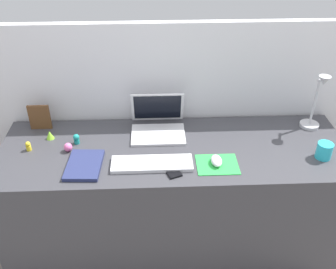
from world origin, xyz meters
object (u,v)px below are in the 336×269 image
Objects in this scene: desk_lamp at (316,103)px; notebook_pad at (84,165)px; toy_figurine_teal at (76,139)px; laptop at (158,122)px; toy_figurine_yellow at (28,146)px; picture_frame at (40,117)px; toy_figurine_pink at (68,148)px; coffee_mug at (324,151)px; toy_figurine_lime at (50,135)px; cell_phone at (171,170)px; keyboard at (152,164)px; mouse at (216,161)px.

desk_lamp is 1.43× the size of notebook_pad.
notebook_pad is 0.22m from toy_figurine_teal.
laptop is 5.68× the size of toy_figurine_yellow.
toy_figurine_yellow reaches higher than notebook_pad.
laptop is 0.89m from desk_lamp.
picture_frame is 3.08× the size of toy_figurine_pink.
coffee_mug is at bearing -4.80° from toy_figurine_pink.
toy_figurine_lime is at bearing -174.24° from laptop.
laptop is at bearing 5.76° from toy_figurine_lime.
toy_figurine_teal is (-0.07, 0.21, 0.02)m from notebook_pad.
notebook_pad is 0.35m from toy_figurine_yellow.
coffee_mug is 1.77× the size of toy_figurine_pink.
cell_phone is (0.06, -0.37, -0.05)m from laptop.
laptop is at bearing 43.74° from notebook_pad.
picture_frame is (-0.30, 0.37, 0.06)m from notebook_pad.
toy_figurine_pink is (-1.36, -0.17, -0.14)m from desk_lamp.
coffee_mug is at bearing -4.89° from toy_figurine_yellow.
cell_phone is 2.22× the size of toy_figurine_teal.
notebook_pad is at bearing -49.52° from toy_figurine_lime.
toy_figurine_teal is at bearing 65.11° from toy_figurine_pink.
notebook_pad is (-1.26, -0.31, -0.15)m from desk_lamp.
notebook_pad is 1.23m from coffee_mug.
desk_lamp is at bearing 16.77° from notebook_pad.
laptop reaches higher than notebook_pad.
toy_figurine_teal is at bearing -175.83° from desk_lamp.
notebook_pad is 1.60× the size of picture_frame.
cell_phone is at bearing -26.05° from keyboard.
toy_figurine_pink is at bearing -158.64° from laptop.
toy_figurine_yellow is at bearing -130.26° from toy_figurine_lime.
desk_lamp reaches higher than cell_phone.
picture_frame is at bearing 128.57° from cell_phone.
mouse is 0.99m from toy_figurine_yellow.
cell_phone is 0.44m from notebook_pad.
desk_lamp is at bearing 18.57° from keyboard.
desk_lamp reaches higher than keyboard.
mouse is at bearing -0.58° from keyboard.
cell_phone is 0.37× the size of desk_lamp.
desk_lamp is at bearing 1.66° from toy_figurine_lime.
keyboard is 0.11m from cell_phone.
toy_figurine_pink reaches higher than notebook_pad.
picture_frame is at bearing 158.51° from mouse.
desk_lamp is 1.38m from toy_figurine_pink.
keyboard is 0.62m from toy_figurine_lime.
laptop is 6.20× the size of toy_figurine_lime.
coffee_mug is 1.47m from toy_figurine_lime.
keyboard is 3.20× the size of cell_phone.
desk_lamp is 7.07× the size of toy_figurine_lime.
keyboard is 0.89m from coffee_mug.
coffee_mug is (0.89, 0.03, 0.03)m from keyboard.
desk_lamp is at bearing 5.43° from toy_figurine_yellow.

